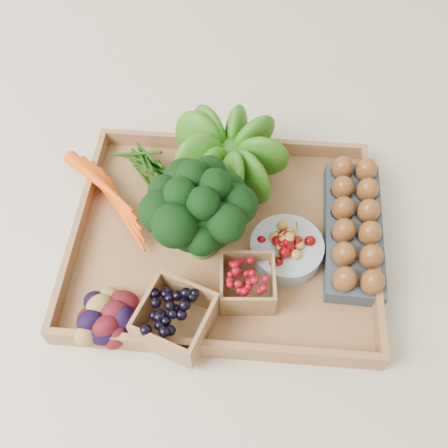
# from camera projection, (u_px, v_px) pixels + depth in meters

# --- Properties ---
(ground) EXTENTS (4.00, 4.00, 0.00)m
(ground) POSITION_uv_depth(u_px,v_px,m) (224.00, 242.00, 0.94)
(ground) COLOR beige
(ground) RESTS_ON ground
(tray) EXTENTS (0.55, 0.45, 0.01)m
(tray) POSITION_uv_depth(u_px,v_px,m) (224.00, 239.00, 0.94)
(tray) COLOR #996940
(tray) RESTS_ON ground
(carrots) EXTENTS (0.19, 0.14, 0.05)m
(carrots) POSITION_uv_depth(u_px,v_px,m) (115.00, 199.00, 0.95)
(carrots) COLOR #EF4B06
(carrots) RESTS_ON tray
(lettuce) EXTENTS (0.16, 0.16, 0.16)m
(lettuce) POSITION_uv_depth(u_px,v_px,m) (228.00, 150.00, 0.95)
(lettuce) COLOR #23570D
(lettuce) RESTS_ON tray
(broccoli) EXTENTS (0.19, 0.19, 0.15)m
(broccoli) POSITION_uv_depth(u_px,v_px,m) (200.00, 225.00, 0.86)
(broccoli) COLOR black
(broccoli) RESTS_ON tray
(cherry_bowl) EXTENTS (0.13, 0.13, 0.03)m
(cherry_bowl) POSITION_uv_depth(u_px,v_px,m) (286.00, 249.00, 0.90)
(cherry_bowl) COLOR #8C9EA5
(cherry_bowl) RESTS_ON tray
(egg_carton) EXTENTS (0.11, 0.29, 0.03)m
(egg_carton) POSITION_uv_depth(u_px,v_px,m) (353.00, 230.00, 0.92)
(egg_carton) COLOR #363F44
(egg_carton) RESTS_ON tray
(potatoes) EXTENTS (0.12, 0.12, 0.07)m
(potatoes) POSITION_uv_depth(u_px,v_px,m) (102.00, 316.00, 0.81)
(potatoes) COLOR #400A10
(potatoes) RESTS_ON tray
(punnet_blackberry) EXTENTS (0.14, 0.14, 0.07)m
(punnet_blackberry) POSITION_uv_depth(u_px,v_px,m) (176.00, 319.00, 0.80)
(punnet_blackberry) COLOR black
(punnet_blackberry) RESTS_ON tray
(punnet_raspberry) EXTENTS (0.10, 0.10, 0.06)m
(punnet_raspberry) POSITION_uv_depth(u_px,v_px,m) (247.00, 283.00, 0.84)
(punnet_raspberry) COLOR maroon
(punnet_raspberry) RESTS_ON tray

